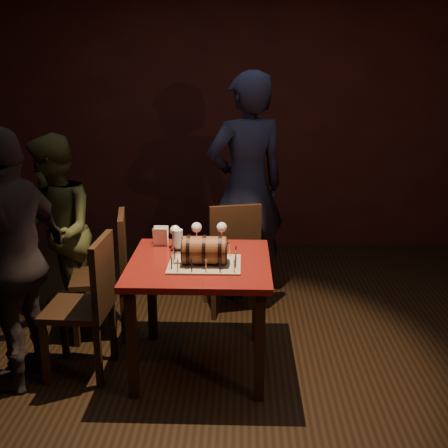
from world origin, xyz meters
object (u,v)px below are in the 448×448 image
at_px(chair_left_front, 89,299).
at_px(person_left_front, 14,261).
at_px(wine_glass_mid, 197,228).
at_px(wine_glass_right, 222,228).
at_px(barrel_cake, 204,250).
at_px(wine_glass_left, 175,232).
at_px(person_back, 246,188).
at_px(chair_left_rear, 110,268).
at_px(chair_back, 232,252).
at_px(pub_table, 200,277).
at_px(pint_of_ale, 178,241).
at_px(person_left_rear, 55,233).

height_order(chair_left_front, person_left_front, person_left_front).
relative_size(wine_glass_mid, wine_glass_right, 1.00).
relative_size(barrel_cake, wine_glass_left, 2.05).
xyz_separation_m(chair_left_front, person_back, (1.00, 1.34, 0.43)).
relative_size(wine_glass_left, person_back, 0.08).
bearing_deg(chair_left_front, wine_glass_mid, 33.65).
bearing_deg(person_left_front, chair_left_front, 118.57).
relative_size(chair_left_front, person_back, 0.49).
height_order(barrel_cake, chair_left_rear, barrel_cake).
distance_m(wine_glass_mid, chair_back, 0.65).
height_order(pub_table, chair_left_rear, chair_left_rear).
distance_m(chair_left_rear, chair_left_front, 0.55).
height_order(pint_of_ale, chair_back, chair_back).
bearing_deg(person_left_front, pint_of_ale, 127.30).
distance_m(pint_of_ale, chair_back, 0.79).
relative_size(person_back, person_left_rear, 1.29).
height_order(wine_glass_mid, person_back, person_back).
bearing_deg(chair_back, person_left_front, -141.62).
xyz_separation_m(chair_back, person_left_rear, (-1.33, -0.22, 0.21)).
bearing_deg(chair_left_rear, person_back, 38.14).
height_order(pint_of_ale, person_left_rear, person_left_rear).
bearing_deg(person_back, chair_back, 51.59).
height_order(pint_of_ale, chair_left_rear, chair_left_rear).
relative_size(chair_left_front, person_left_rear, 0.63).
relative_size(wine_glass_right, person_left_front, 0.10).
height_order(chair_back, chair_left_front, same).
bearing_deg(wine_glass_mid, wine_glass_left, -151.03).
height_order(chair_left_rear, person_left_rear, person_left_rear).
bearing_deg(person_back, wine_glass_mid, 45.59).
distance_m(wine_glass_mid, pint_of_ale, 0.19).
relative_size(wine_glass_right, chair_left_front, 0.17).
bearing_deg(wine_glass_right, pint_of_ale, -152.72).
height_order(wine_glass_left, person_left_rear, person_left_rear).
height_order(pub_table, pint_of_ale, pint_of_ale).
bearing_deg(pub_table, pint_of_ale, 130.32).
height_order(chair_left_front, person_back, person_back).
bearing_deg(chair_back, chair_left_front, -133.78).
distance_m(wine_glass_left, person_left_rear, 1.02).
bearing_deg(chair_left_rear, wine_glass_mid, -10.28).
distance_m(wine_glass_mid, person_back, 0.97).
xyz_separation_m(wine_glass_left, chair_left_front, (-0.52, -0.36, -0.35)).
bearing_deg(person_left_front, person_left_rear, -163.84).
bearing_deg(wine_glass_left, chair_back, 56.64).
bearing_deg(person_back, pub_table, 52.82).
distance_m(pub_table, person_back, 1.31).
distance_m(person_back, person_left_rear, 1.58).
distance_m(pub_table, wine_glass_left, 0.39).
height_order(wine_glass_mid, pint_of_ale, wine_glass_mid).
distance_m(person_back, person_left_front, 2.02).
bearing_deg(person_left_rear, chair_back, 74.39).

